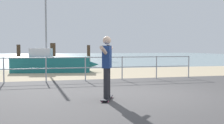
{
  "coord_description": "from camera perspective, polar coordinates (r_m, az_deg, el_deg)",
  "views": [
    {
      "loc": [
        -2.89,
        -7.12,
        1.42
      ],
      "look_at": [
        -0.73,
        2.0,
        0.9
      ],
      "focal_mm": 40.63,
      "sensor_mm": 36.0,
      "label": 1
    }
  ],
  "objects": [
    {
      "name": "groyne_post_1",
      "position": [
        19.83,
        -13.14,
        1.58
      ],
      "size": [
        0.4,
        0.4,
        1.79
      ],
      "primitive_type": "cylinder",
      "color": "#422D1E",
      "rests_on": "ground"
    },
    {
      "name": "sailboat",
      "position": [
        15.15,
        -12.82,
        -0.31
      ],
      "size": [
        5.06,
        2.1,
        4.94
      ],
      "color": "#19666B",
      "rests_on": "ground"
    },
    {
      "name": "sea_surface",
      "position": [
        42.24,
        -9.4,
        1.21
      ],
      "size": [
        72.0,
        50.0,
        0.04
      ],
      "primitive_type": "cube",
      "color": "#849EA3",
      "rests_on": "ground"
    },
    {
      "name": "railing_fence",
      "position": [
        10.83,
        -6.02,
        -0.67
      ],
      "size": [
        9.81,
        0.05,
        1.05
      ],
      "color": "#9EA0A5",
      "rests_on": "ground"
    },
    {
      "name": "skateboarder",
      "position": [
        6.79,
        -1.15,
        -0.23
      ],
      "size": [
        0.65,
        1.37,
        1.65
      ],
      "color": "#26262B",
      "rests_on": "skateboard"
    },
    {
      "name": "groyne_post_3",
      "position": [
        26.66,
        -0.88,
        2.0
      ],
      "size": [
        0.32,
        0.32,
        1.75
      ],
      "primitive_type": "cylinder",
      "color": "#422D1E",
      "rests_on": "ground"
    },
    {
      "name": "ground_plane",
      "position": [
        6.92,
        11.84,
        -8.74
      ],
      "size": [
        24.0,
        10.0,
        0.04
      ],
      "primitive_type": "cube",
      "color": "#474444",
      "rests_on": "ground"
    },
    {
      "name": "skateboard",
      "position": [
        6.91,
        -1.14,
        -8.11
      ],
      "size": [
        0.5,
        0.81,
        0.08
      ],
      "color": "black",
      "rests_on": "ground"
    },
    {
      "name": "groyne_post_0",
      "position": [
        22.99,
        -20.27,
        1.57
      ],
      "size": [
        0.31,
        0.31,
        1.71
      ],
      "primitive_type": "cylinder",
      "color": "#422D1E",
      "rests_on": "ground"
    },
    {
      "name": "groyne_post_2",
      "position": [
        20.78,
        -5.29,
        1.53
      ],
      "size": [
        0.26,
        0.26,
        1.66
      ],
      "primitive_type": "cylinder",
      "color": "#422D1E",
      "rests_on": "ground"
    },
    {
      "name": "beach_strip",
      "position": [
        14.48,
        -1.75,
        -2.45
      ],
      "size": [
        24.0,
        6.0,
        0.04
      ],
      "primitive_type": "cube",
      "color": "tan",
      "rests_on": "ground"
    }
  ]
}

